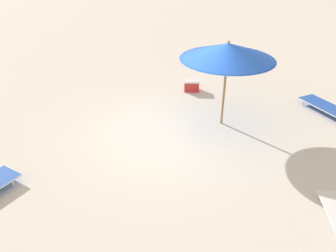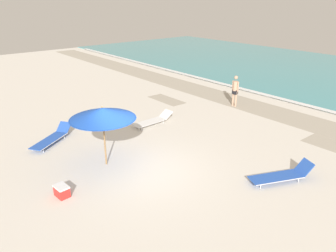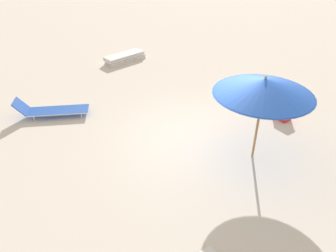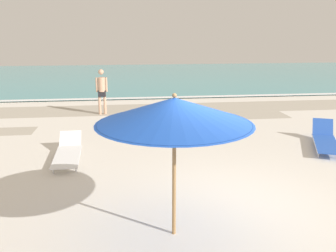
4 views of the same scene
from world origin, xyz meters
The scene contains 7 objects.
ground_plane centered at (0.00, 0.01, -0.08)m, with size 60.00×60.00×0.16m.
beach_umbrella centered at (-1.18, -0.70, 2.03)m, with size 2.39×2.39×2.30m.
sun_lounger_under_umbrella centered at (-4.42, -1.50, 0.21)m, with size 1.78×2.27×0.54m.
sun_lounger_beside_umbrella centered at (-3.36, 3.15, 0.21)m, with size 0.70×2.22×0.49m.
sun_lounger_near_water_left centered at (3.68, 3.34, 0.22)m, with size 1.44×2.28×0.61m.
beachgoer_wading_adult centered at (-2.72, 8.53, 1.00)m, with size 0.45×0.27×1.76m.
cooler_box centered at (-0.20, -2.84, 0.19)m, with size 0.53×0.40×0.37m.
Camera 2 is at (8.73, -5.86, 5.91)m, focal length 35.00 mm.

